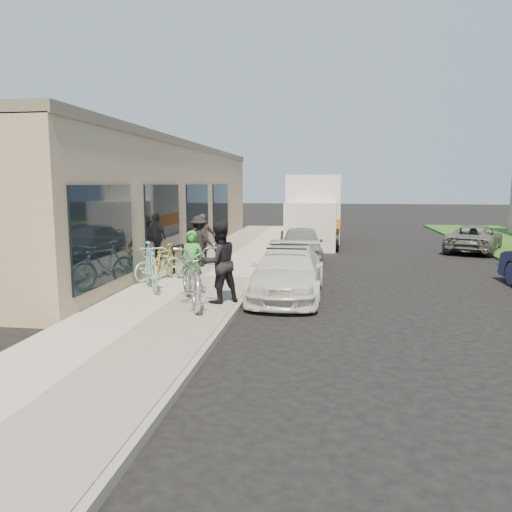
{
  "coord_description": "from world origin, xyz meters",
  "views": [
    {
      "loc": [
        1.49,
        -10.46,
        2.72
      ],
      "look_at": [
        -0.2,
        0.95,
        1.05
      ],
      "focal_mm": 35.0,
      "sensor_mm": 36.0,
      "label": 1
    }
  ],
  "objects": [
    {
      "name": "man_standing",
      "position": [
        -0.87,
        -0.01,
        1.03
      ],
      "size": [
        1.09,
        1.06,
        1.77
      ],
      "primitive_type": "imported",
      "rotation": [
        0.0,
        0.0,
        3.84
      ],
      "color": "black",
      "rests_on": "sidewalk"
    },
    {
      "name": "bike_rack",
      "position": [
        -2.81,
        3.29,
        0.65
      ],
      "size": [
        0.18,
        0.58,
        0.84
      ],
      "rotation": [
        0.0,
        0.0,
        -0.22
      ],
      "color": "black",
      "rests_on": "sidewalk"
    },
    {
      "name": "cruiser_bike_c",
      "position": [
        -2.97,
        2.61,
        0.61
      ],
      "size": [
        0.71,
        1.59,
        0.92
      ],
      "primitive_type": "imported",
      "rotation": [
        0.0,
        0.0,
        -0.19
      ],
      "color": "gold",
      "rests_on": "sidewalk"
    },
    {
      "name": "far_car_gray",
      "position": [
        7.27,
        10.58,
        0.55
      ],
      "size": [
        3.2,
        4.32,
        1.09
      ],
      "primitive_type": "imported",
      "rotation": [
        0.0,
        0.0,
        2.74
      ],
      "color": "#525557",
      "rests_on": "ground"
    },
    {
      "name": "moving_truck",
      "position": [
        0.78,
        12.84,
        1.38
      ],
      "size": [
        2.51,
        6.38,
        3.11
      ],
      "rotation": [
        0.0,
        0.0,
        -0.02
      ],
      "color": "silver",
      "rests_on": "ground"
    },
    {
      "name": "sidewalk",
      "position": [
        -2.0,
        3.0,
        0.07
      ],
      "size": [
        3.0,
        34.0,
        0.15
      ],
      "primitive_type": "cube",
      "color": "#A8A498",
      "rests_on": "ground"
    },
    {
      "name": "curb",
      "position": [
        -0.45,
        3.0,
        0.07
      ],
      "size": [
        0.12,
        34.0,
        0.13
      ],
      "primitive_type": "cube",
      "color": "gray",
      "rests_on": "ground"
    },
    {
      "name": "ground",
      "position": [
        0.0,
        0.0,
        0.0
      ],
      "size": [
        120.0,
        120.0,
        0.0
      ],
      "primitive_type": "plane",
      "color": "black",
      "rests_on": "ground"
    },
    {
      "name": "woman_rider",
      "position": [
        -1.71,
        0.81,
        0.9
      ],
      "size": [
        0.58,
        0.41,
        1.49
      ],
      "primitive_type": "imported",
      "rotation": [
        0.0,
        0.0,
        -0.1
      ],
      "color": "green",
      "rests_on": "sidewalk"
    },
    {
      "name": "cruiser_bike_b",
      "position": [
        -3.06,
        2.28,
        0.58
      ],
      "size": [
        1.28,
        1.73,
        0.87
      ],
      "primitive_type": "imported",
      "rotation": [
        0.0,
        0.0,
        -0.49
      ],
      "color": "#7BB8AE",
      "rests_on": "sidewalk"
    },
    {
      "name": "storefront",
      "position": [
        -5.24,
        7.99,
        2.12
      ],
      "size": [
        3.6,
        20.0,
        4.22
      ],
      "color": "tan",
      "rests_on": "ground"
    },
    {
      "name": "tandem_bike",
      "position": [
        -1.43,
        -0.23,
        0.81
      ],
      "size": [
        1.79,
        2.65,
        1.32
      ],
      "primitive_type": "imported",
      "rotation": [
        0.0,
        0.0,
        0.4
      ],
      "color": "silver",
      "rests_on": "sidewalk"
    },
    {
      "name": "cruiser_bike_a",
      "position": [
        -2.85,
        1.1,
        0.72
      ],
      "size": [
        1.39,
        1.94,
        1.15
      ],
      "primitive_type": "imported",
      "rotation": [
        0.0,
        0.0,
        0.5
      ],
      "color": "#7BB8AE",
      "rests_on": "sidewalk"
    },
    {
      "name": "sedan_white",
      "position": [
        0.5,
        1.48,
        0.6
      ],
      "size": [
        1.72,
        4.14,
        1.24
      ],
      "rotation": [
        0.0,
        0.0,
        -0.01
      ],
      "color": "silver",
      "rests_on": "ground"
    },
    {
      "name": "sandwich_board",
      "position": [
        -3.39,
        7.69,
        0.65
      ],
      "size": [
        0.68,
        0.68,
        0.97
      ],
      "rotation": [
        0.0,
        0.0,
        0.16
      ],
      "color": "#311A0D",
      "rests_on": "sidewalk"
    },
    {
      "name": "bystander_a",
      "position": [
        -2.54,
        4.63,
        0.95
      ],
      "size": [
        1.11,
        0.74,
        1.59
      ],
      "primitive_type": "imported",
      "rotation": [
        0.0,
        0.0,
        2.99
      ],
      "color": "black",
      "rests_on": "sidewalk"
    },
    {
      "name": "sedan_silver",
      "position": [
        0.51,
        6.97,
        0.62
      ],
      "size": [
        1.69,
        3.74,
        1.25
      ],
      "primitive_type": "imported",
      "rotation": [
        0.0,
        0.0,
        0.06
      ],
      "color": "gray",
      "rests_on": "ground"
    },
    {
      "name": "bystander_b",
      "position": [
        -2.67,
        5.48,
        0.95
      ],
      "size": [
        0.98,
        0.88,
        1.61
      ],
      "primitive_type": "imported",
      "rotation": [
        0.0,
        0.0,
        0.66
      ],
      "color": "brown",
      "rests_on": "sidewalk"
    }
  ]
}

